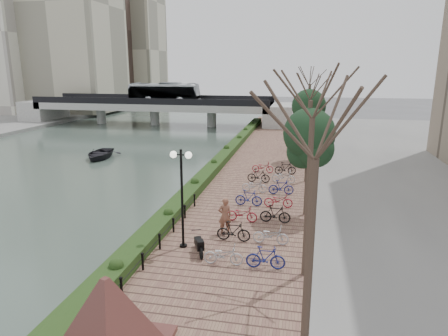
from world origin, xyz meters
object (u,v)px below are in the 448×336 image
(pedestrian, at_px, (225,216))
(boat, at_px, (100,154))
(lamppost, at_px, (182,177))
(motorcycle, at_px, (199,244))
(granite_monument, at_px, (108,318))

(pedestrian, height_order, boat, pedestrian)
(boat, bearing_deg, lamppost, -59.57)
(motorcycle, distance_m, pedestrian, 2.60)
(lamppost, bearing_deg, granite_monument, -89.20)
(lamppost, xyz_separation_m, motorcycle, (0.89, -0.50, -2.94))
(lamppost, xyz_separation_m, boat, (-14.22, 18.38, -3.41))
(lamppost, bearing_deg, boat, 127.72)
(pedestrian, distance_m, boat, 22.84)
(motorcycle, bearing_deg, granite_monument, -121.30)
(lamppost, height_order, motorcycle, lamppost)
(motorcycle, relative_size, pedestrian, 0.77)
(motorcycle, bearing_deg, boat, 103.80)
(motorcycle, xyz_separation_m, boat, (-15.11, 18.88, -0.46))
(motorcycle, distance_m, boat, 24.19)
(pedestrian, relative_size, boat, 0.41)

